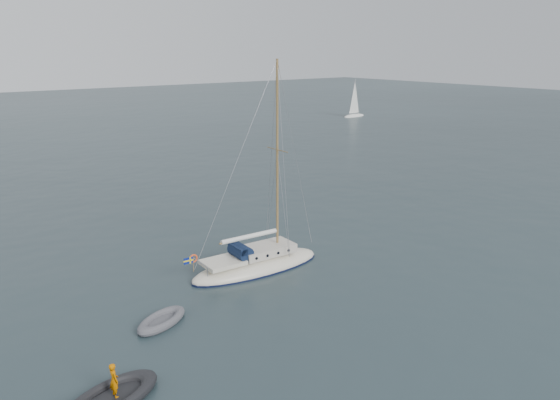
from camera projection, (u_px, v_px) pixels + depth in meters
ground at (285, 283)px, 29.51m from camera, size 300.00×300.00×0.00m
sailboat at (256, 254)px, 31.13m from camera, size 8.62×2.59×12.28m
dinghy at (162, 321)px, 25.09m from camera, size 2.92×1.32×0.42m
rib at (110, 398)px, 19.47m from camera, size 4.01×1.82×1.54m
distant_yacht_b at (355, 100)px, 99.43m from camera, size 5.40×2.88×7.15m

